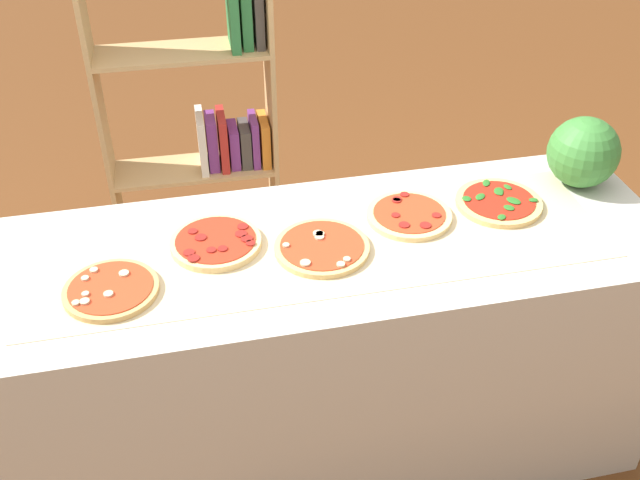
{
  "coord_description": "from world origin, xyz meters",
  "views": [
    {
      "loc": [
        -0.39,
        -1.75,
        2.24
      ],
      "look_at": [
        0.0,
        0.0,
        0.93
      ],
      "focal_mm": 42.18,
      "sensor_mm": 36.0,
      "label": 1
    }
  ],
  "objects_px": {
    "pizza_spinach_4": "(499,202)",
    "bookshelf": "(211,131)",
    "pizza_pepperoni_1": "(216,242)",
    "pizza_pepperoni_3": "(409,215)",
    "watermelon": "(583,152)",
    "pizza_mushroom_2": "(322,247)",
    "pizza_mushroom_0": "(111,290)"
  },
  "relations": [
    {
      "from": "watermelon",
      "to": "pizza_pepperoni_3",
      "type": "bearing_deg",
      "value": -172.47
    },
    {
      "from": "pizza_mushroom_0",
      "to": "watermelon",
      "type": "relative_size",
      "value": 1.12
    },
    {
      "from": "watermelon",
      "to": "bookshelf",
      "type": "distance_m",
      "value": 1.54
    },
    {
      "from": "pizza_mushroom_0",
      "to": "bookshelf",
      "type": "relative_size",
      "value": 0.16
    },
    {
      "from": "pizza_pepperoni_1",
      "to": "bookshelf",
      "type": "relative_size",
      "value": 0.17
    },
    {
      "from": "pizza_spinach_4",
      "to": "watermelon",
      "type": "xyz_separation_m",
      "value": [
        0.31,
        0.07,
        0.1
      ]
    },
    {
      "from": "pizza_spinach_4",
      "to": "watermelon",
      "type": "bearing_deg",
      "value": 13.18
    },
    {
      "from": "pizza_spinach_4",
      "to": "bookshelf",
      "type": "bearing_deg",
      "value": 128.11
    },
    {
      "from": "pizza_pepperoni_1",
      "to": "watermelon",
      "type": "bearing_deg",
      "value": 4.63
    },
    {
      "from": "pizza_mushroom_2",
      "to": "pizza_spinach_4",
      "type": "bearing_deg",
      "value": 10.68
    },
    {
      "from": "pizza_spinach_4",
      "to": "watermelon",
      "type": "distance_m",
      "value": 0.34
    },
    {
      "from": "pizza_pepperoni_1",
      "to": "pizza_mushroom_2",
      "type": "height_order",
      "value": "pizza_pepperoni_1"
    },
    {
      "from": "pizza_pepperoni_3",
      "to": "watermelon",
      "type": "relative_size",
      "value": 1.14
    },
    {
      "from": "pizza_mushroom_0",
      "to": "pizza_pepperoni_3",
      "type": "bearing_deg",
      "value": 10.66
    },
    {
      "from": "pizza_mushroom_2",
      "to": "watermelon",
      "type": "distance_m",
      "value": 0.94
    },
    {
      "from": "pizza_mushroom_0",
      "to": "pizza_pepperoni_1",
      "type": "distance_m",
      "value": 0.34
    },
    {
      "from": "pizza_mushroom_0",
      "to": "pizza_mushroom_2",
      "type": "relative_size",
      "value": 0.93
    },
    {
      "from": "bookshelf",
      "to": "pizza_spinach_4",
      "type": "bearing_deg",
      "value": -51.89
    },
    {
      "from": "pizza_mushroom_0",
      "to": "pizza_pepperoni_1",
      "type": "height_order",
      "value": "pizza_pepperoni_1"
    },
    {
      "from": "pizza_mushroom_2",
      "to": "watermelon",
      "type": "relative_size",
      "value": 1.2
    },
    {
      "from": "pizza_pepperoni_1",
      "to": "pizza_pepperoni_3",
      "type": "relative_size",
      "value": 1.02
    },
    {
      "from": "pizza_pepperoni_1",
      "to": "pizza_pepperoni_3",
      "type": "height_order",
      "value": "pizza_pepperoni_1"
    },
    {
      "from": "pizza_mushroom_0",
      "to": "pizza_spinach_4",
      "type": "xyz_separation_m",
      "value": [
        1.21,
        0.18,
        0.0
      ]
    },
    {
      "from": "pizza_mushroom_2",
      "to": "pizza_spinach_4",
      "type": "distance_m",
      "value": 0.62
    },
    {
      "from": "watermelon",
      "to": "pizza_mushroom_0",
      "type": "bearing_deg",
      "value": -170.6
    },
    {
      "from": "pizza_pepperoni_3",
      "to": "pizza_spinach_4",
      "type": "bearing_deg",
      "value": 1.56
    },
    {
      "from": "pizza_spinach_4",
      "to": "bookshelf",
      "type": "height_order",
      "value": "bookshelf"
    },
    {
      "from": "pizza_mushroom_2",
      "to": "bookshelf",
      "type": "relative_size",
      "value": 0.17
    },
    {
      "from": "pizza_mushroom_2",
      "to": "pizza_pepperoni_3",
      "type": "bearing_deg",
      "value": 19.29
    },
    {
      "from": "pizza_pepperoni_1",
      "to": "pizza_pepperoni_3",
      "type": "bearing_deg",
      "value": 1.66
    },
    {
      "from": "watermelon",
      "to": "pizza_mushroom_2",
      "type": "bearing_deg",
      "value": -168.46
    },
    {
      "from": "bookshelf",
      "to": "pizza_mushroom_0",
      "type": "bearing_deg",
      "value": -107.02
    }
  ]
}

